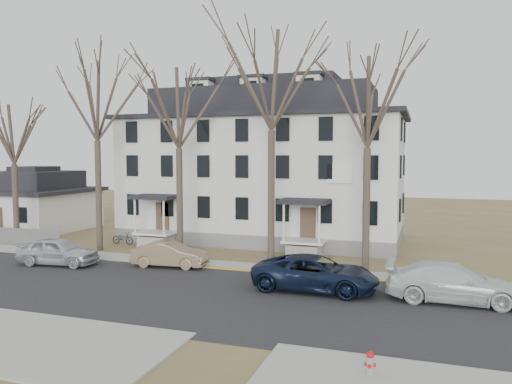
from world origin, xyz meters
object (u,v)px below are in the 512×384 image
(small_house, at_px, (35,203))
(car_silver, at_px, (58,252))
(bicycle_left, at_px, (123,239))
(tree_far_left, at_px, (96,94))
(boarding_house, at_px, (265,168))
(tree_mid_right, at_px, (368,95))
(car_tan, at_px, (170,255))
(tree_center, at_px, (272,73))
(car_navy, at_px, (315,274))
(fire_hydrant, at_px, (370,364))
(tree_mid_left, at_px, (179,102))
(tree_bungalow, at_px, (13,130))
(car_white, at_px, (453,284))

(small_house, height_order, car_silver, small_house)
(bicycle_left, bearing_deg, tree_far_left, 174.62)
(boarding_house, height_order, tree_mid_right, tree_mid_right)
(car_tan, bearing_deg, small_house, 56.46)
(tree_center, xyz_separation_m, car_navy, (3.78, -5.32, -10.28))
(car_navy, xyz_separation_m, fire_hydrant, (3.38, -8.46, -0.42))
(car_navy, bearing_deg, boarding_house, 27.76)
(tree_mid_left, distance_m, fire_hydrant, 21.16)
(small_house, bearing_deg, car_silver, -43.23)
(car_tan, xyz_separation_m, fire_hydrant, (12.22, -10.69, -0.31))
(boarding_house, xyz_separation_m, car_navy, (6.78, -13.47, -4.57))
(tree_center, xyz_separation_m, tree_mid_right, (5.50, 0.00, -1.48))
(tree_far_left, bearing_deg, tree_bungalow, 180.00)
(tree_mid_left, height_order, car_tan, tree_mid_left)
(car_navy, bearing_deg, tree_mid_right, -16.87)
(tree_far_left, distance_m, tree_mid_right, 17.52)
(car_navy, bearing_deg, tree_mid_left, 62.51)
(boarding_house, relative_size, fire_hydrant, 26.68)
(small_house, xyz_separation_m, tree_center, (23.00, -6.20, 8.84))
(boarding_house, relative_size, car_white, 3.69)
(boarding_house, xyz_separation_m, car_tan, (-2.06, -11.25, -4.68))
(small_house, xyz_separation_m, tree_mid_right, (28.50, -6.20, 7.35))
(tree_bungalow, height_order, bicycle_left, tree_bungalow)
(boarding_house, distance_m, tree_far_left, 13.12)
(tree_far_left, relative_size, tree_mid_right, 1.08)
(car_silver, height_order, bicycle_left, car_silver)
(car_tan, bearing_deg, car_silver, 98.21)
(small_house, height_order, car_navy, small_house)
(small_house, relative_size, tree_mid_left, 0.68)
(car_white, bearing_deg, car_tan, 81.24)
(fire_hydrant, bearing_deg, boarding_house, 114.86)
(tree_far_left, bearing_deg, fire_hydrant, -35.72)
(tree_far_left, distance_m, tree_center, 12.02)
(car_white, xyz_separation_m, bicycle_left, (-21.46, 7.37, -0.37))
(tree_mid_left, xyz_separation_m, bicycle_left, (-5.68, 2.20, -9.15))
(tree_mid_left, height_order, tree_bungalow, tree_mid_left)
(tree_mid_left, bearing_deg, tree_far_left, 180.00)
(boarding_house, relative_size, tree_center, 1.41)
(car_white, relative_size, fire_hydrant, 7.23)
(tree_center, distance_m, car_tan, 11.96)
(car_navy, bearing_deg, fire_hydrant, -157.21)
(tree_far_left, xyz_separation_m, bicycle_left, (0.32, 2.20, -9.90))
(small_house, relative_size, car_silver, 1.87)
(small_house, distance_m, car_silver, 16.00)
(tree_bungalow, bearing_deg, fire_hydrant, -27.78)
(tree_bungalow, distance_m, car_navy, 24.51)
(tree_center, relative_size, car_white, 2.61)
(tree_far_left, xyz_separation_m, tree_bungalow, (-7.00, 0.00, -2.22))
(tree_center, bearing_deg, car_silver, -157.51)
(tree_mid_left, bearing_deg, boarding_house, 69.80)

